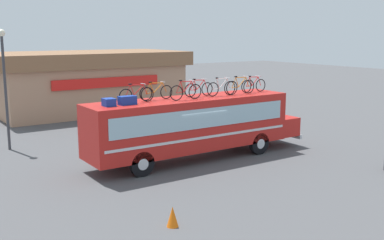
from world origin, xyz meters
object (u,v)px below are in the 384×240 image
luggage_bag_1 (109,102)px  rooftop_bicycle_4 (199,89)px  rooftop_bicycle_1 (136,94)px  rooftop_bicycle_5 (221,88)px  rooftop_bicycle_2 (156,92)px  bus (195,124)px  traffic_cone (173,217)px  rooftop_bicycle_6 (240,87)px  rooftop_bicycle_3 (186,91)px  street_lamp (4,75)px  rooftop_bicycle_7 (253,85)px  luggage_bag_2 (127,100)px

luggage_bag_1 → rooftop_bicycle_4: 4.88m
luggage_bag_1 → rooftop_bicycle_1: 1.47m
rooftop_bicycle_5 → rooftop_bicycle_2: bearing=170.7°
bus → rooftop_bicycle_2: size_ratio=6.75×
luggage_bag_1 → traffic_cone: bearing=-96.1°
rooftop_bicycle_2 → rooftop_bicycle_6: (4.49, -0.61, 0.03)m
luggage_bag_1 → traffic_cone: size_ratio=0.80×
bus → rooftop_bicycle_5: size_ratio=6.74×
rooftop_bicycle_5 → rooftop_bicycle_6: rooftop_bicycle_6 is taller
bus → rooftop_bicycle_6: rooftop_bicycle_6 is taller
rooftop_bicycle_3 → rooftop_bicycle_5: bearing=5.7°
rooftop_bicycle_5 → street_lamp: 11.10m
bus → traffic_cone: (-5.11, -6.24, -1.41)m
street_lamp → rooftop_bicycle_4: bearing=-42.4°
luggage_bag_1 → rooftop_bicycle_7: size_ratio=0.32×
rooftop_bicycle_7 → street_lamp: street_lamp is taller
rooftop_bicycle_5 → rooftop_bicycle_6: bearing=-2.9°
rooftop_bicycle_4 → luggage_bag_1: bearing=-175.3°
luggage_bag_2 → traffic_cone: (-1.47, -6.03, -2.86)m
luggage_bag_2 → rooftop_bicycle_1: size_ratio=0.44×
rooftop_bicycle_7 → street_lamp: size_ratio=0.26×
luggage_bag_1 → rooftop_bicycle_6: rooftop_bicycle_6 is taller
rooftop_bicycle_4 → rooftop_bicycle_5: (1.06, -0.41, 0.02)m
bus → street_lamp: 10.13m
rooftop_bicycle_1 → traffic_cone: 7.33m
bus → rooftop_bicycle_3: bearing=-153.0°
rooftop_bicycle_3 → rooftop_bicycle_4: 1.32m
rooftop_bicycle_3 → rooftop_bicycle_4: size_ratio=1.04×
rooftop_bicycle_7 → traffic_cone: bearing=-144.6°
rooftop_bicycle_6 → rooftop_bicycle_7: rooftop_bicycle_6 is taller
bus → luggage_bag_1: 4.69m
luggage_bag_2 → rooftop_bicycle_2: bearing=18.7°
bus → rooftop_bicycle_7: (3.69, 0.02, 1.63)m
rooftop_bicycle_6 → rooftop_bicycle_7: 1.11m
rooftop_bicycle_6 → traffic_cone: 10.25m
rooftop_bicycle_5 → traffic_cone: size_ratio=2.61×
traffic_cone → street_lamp: 13.85m
rooftop_bicycle_4 → rooftop_bicycle_6: size_ratio=0.91×
rooftop_bicycle_1 → rooftop_bicycle_4: bearing=2.3°
traffic_cone → rooftop_bicycle_6: bearing=37.9°
rooftop_bicycle_3 → traffic_cone: rooftop_bicycle_3 is taller
luggage_bag_2 → street_lamp: bearing=115.0°
rooftop_bicycle_1 → bus: bearing=-1.9°
rooftop_bicycle_1 → traffic_cone: size_ratio=2.57×
rooftop_bicycle_1 → rooftop_bicycle_5: 4.49m
rooftop_bicycle_4 → traffic_cone: bearing=-130.3°
bus → rooftop_bicycle_7: 4.03m
traffic_cone → street_lamp: bearing=98.1°
rooftop_bicycle_2 → bus: bearing=-11.3°
luggage_bag_2 → street_lamp: 7.99m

